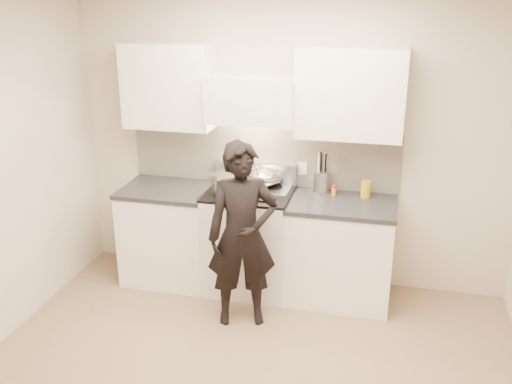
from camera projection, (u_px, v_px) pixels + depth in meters
room_shell at (245, 155)px, 3.83m from camera, size 4.04×3.54×2.70m
stove at (249, 240)px, 5.23m from camera, size 0.76×0.65×0.96m
counter_right at (340, 250)px, 5.05m from camera, size 0.92×0.67×0.92m
counter_left at (170, 233)px, 5.41m from camera, size 0.82×0.67×0.92m
wok at (265, 177)px, 5.14m from camera, size 0.32×0.39×0.25m
stock_pot at (228, 183)px, 4.98m from camera, size 0.36×0.28×0.17m
utensil_crock at (321, 180)px, 5.10m from camera, size 0.14×0.14×0.36m
spice_jar at (334, 190)px, 5.04m from camera, size 0.04×0.04×0.09m
oil_glass at (366, 189)px, 4.98m from camera, size 0.08×0.08×0.15m
person at (242, 236)px, 4.58m from camera, size 0.65×0.53×1.55m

